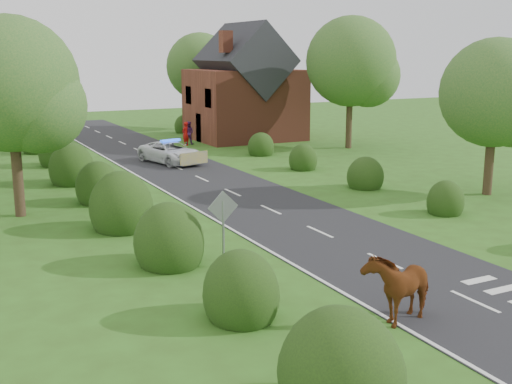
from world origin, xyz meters
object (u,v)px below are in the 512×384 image
road_sign (223,217)px  pedestrian_purple (189,133)px  cow (398,290)px  police_van (171,152)px  pedestrian_red (186,134)px

road_sign → pedestrian_purple: (9.34, 27.12, -0.78)m
road_sign → pedestrian_purple: size_ratio=1.45×
cow → pedestrian_purple: 33.73m
pedestrian_purple → road_sign: bearing=113.6°
police_van → pedestrian_purple: pedestrian_purple is taller
road_sign → police_van: road_sign is taller
road_sign → pedestrian_red: (8.84, 26.47, -0.76)m
road_sign → cow: (2.34, -5.87, -0.87)m
road_sign → pedestrian_red: bearing=71.5°
cow → police_van: (2.92, 25.60, -0.11)m
police_van → pedestrian_purple: 8.44m
police_van → pedestrian_purple: size_ratio=3.04×
cow → pedestrian_purple: pedestrian_purple is taller
police_van → pedestrian_red: (3.57, 6.74, 0.22)m
pedestrian_red → pedestrian_purple: 0.82m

